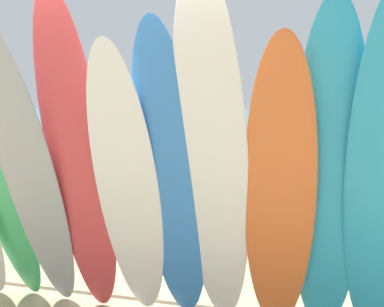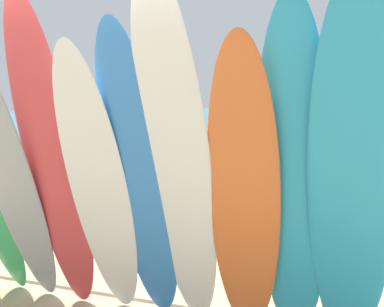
% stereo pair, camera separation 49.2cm
% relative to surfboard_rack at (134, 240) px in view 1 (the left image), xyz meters
% --- Properties ---
extents(ground, '(60.00, 60.00, 0.00)m').
position_rel_surfboard_rack_xyz_m(ground, '(0.00, 14.00, -0.52)').
color(ground, tan).
extents(ocean_water, '(60.00, 40.00, 0.02)m').
position_rel_surfboard_rack_xyz_m(ocean_water, '(0.00, 29.03, -0.51)').
color(ocean_water, teal).
rests_on(ocean_water, ground).
extents(surfboard_rack, '(4.49, 0.07, 0.62)m').
position_rel_surfboard_rack_xyz_m(surfboard_rack, '(0.00, 0.00, 0.00)').
color(surfboard_rack, brown).
rests_on(surfboard_rack, ground).
extents(surfboard_grey_4, '(0.54, 0.98, 2.45)m').
position_rel_surfboard_rack_xyz_m(surfboard_grey_4, '(-0.59, -0.70, 0.71)').
color(surfboard_grey_4, '#999EA3').
rests_on(surfboard_grey_4, ground).
extents(surfboard_red_5, '(0.52, 0.82, 2.61)m').
position_rel_surfboard_rack_xyz_m(surfboard_red_5, '(-0.19, -0.65, 0.79)').
color(surfboard_red_5, '#D13D42').
rests_on(surfboard_red_5, ground).
extents(surfboard_white_6, '(0.51, 0.87, 2.24)m').
position_rel_surfboard_rack_xyz_m(surfboard_white_6, '(0.21, -0.64, 0.60)').
color(surfboard_white_6, white).
rests_on(surfboard_white_6, ground).
extents(surfboard_blue_7, '(0.54, 0.89, 2.38)m').
position_rel_surfboard_rack_xyz_m(surfboard_blue_7, '(0.55, -0.62, 0.67)').
color(surfboard_blue_7, '#337AD1').
rests_on(surfboard_blue_7, ground).
extents(surfboard_white_8, '(0.55, 1.00, 2.68)m').
position_rel_surfboard_rack_xyz_m(surfboard_white_8, '(0.87, -0.68, 0.82)').
color(surfboard_white_8, white).
rests_on(surfboard_white_8, ground).
extents(surfboard_orange_9, '(0.53, 0.77, 2.27)m').
position_rel_surfboard_rack_xyz_m(surfboard_orange_9, '(1.33, -0.61, 0.61)').
color(surfboard_orange_9, orange).
rests_on(surfboard_orange_9, ground).
extents(surfboard_teal_10, '(0.55, 0.75, 2.48)m').
position_rel_surfboard_rack_xyz_m(surfboard_teal_10, '(1.66, -0.56, 0.72)').
color(surfboard_teal_10, '#289EC6').
rests_on(surfboard_teal_10, ground).
extents(beachgoer_photographing, '(0.59, 0.39, 1.71)m').
position_rel_surfboard_rack_xyz_m(beachgoer_photographing, '(-1.26, 5.33, 0.46)').
color(beachgoer_photographing, '#9E704C').
rests_on(beachgoer_photographing, ground).
extents(beachgoer_midbeach, '(0.57, 0.34, 1.59)m').
position_rel_surfboard_rack_xyz_m(beachgoer_midbeach, '(-0.80, 3.90, 0.40)').
color(beachgoer_midbeach, beige).
rests_on(beachgoer_midbeach, ground).
extents(beachgoer_near_rack, '(0.40, 0.52, 1.52)m').
position_rel_surfboard_rack_xyz_m(beachgoer_near_rack, '(-0.21, 5.48, 0.36)').
color(beachgoer_near_rack, brown).
rests_on(beachgoer_near_rack, ground).
extents(distant_boat, '(3.36, 1.14, 0.26)m').
position_rel_surfboard_rack_xyz_m(distant_boat, '(2.00, 12.53, -0.40)').
color(distant_boat, '#4C515B').
rests_on(distant_boat, ground).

